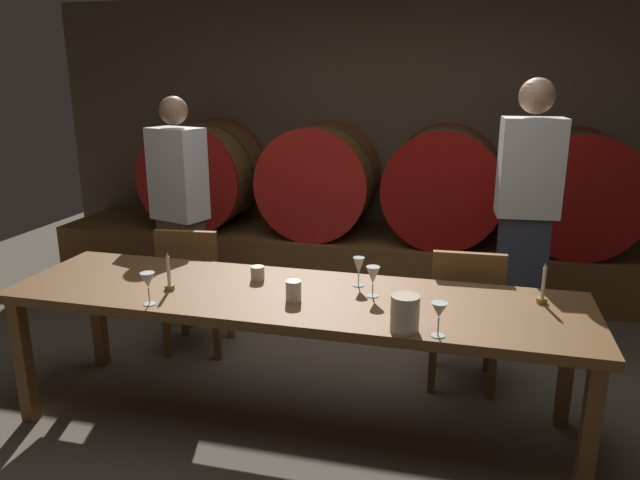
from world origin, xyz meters
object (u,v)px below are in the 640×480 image
Objects in this scene: wine_barrel_far_left at (204,175)px; cup_right at (293,291)px; dining_table at (292,305)px; wine_barrel_center_left at (320,180)px; candle_left at (169,279)px; guest_left at (180,211)px; wine_glass_center_left at (359,267)px; chair_left at (194,284)px; pitcher at (405,313)px; chair_right at (465,312)px; wine_barrel_far_right at (576,191)px; wine_glass_far_left at (148,281)px; wine_glass_center_right at (373,276)px; guest_right at (525,217)px; wine_glass_far_right at (439,311)px; cup_left at (258,273)px; wine_barrel_center_right at (444,185)px; candle_right at (543,292)px.

wine_barrel_far_left is 2.94m from cup_right.
wine_barrel_far_left is at bearing 123.75° from dining_table.
wine_barrel_center_left reaches higher than candle_left.
wine_barrel_far_left is at bearing -54.90° from guest_left.
wine_barrel_far_left reaches higher than wine_glass_center_left.
chair_left is 1.81m from pitcher.
chair_right is at bearing 74.48° from pitcher.
wine_barrel_far_right is at bearing -117.42° from chair_right.
wine_glass_far_left is 1.10m from wine_glass_center_right.
candle_left reaches higher than dining_table.
guest_right is 2.39m from wine_glass_far_left.
candle_left reaches higher than pitcher.
candle_left is 1.34× the size of wine_glass_far_right.
wine_glass_far_left is at bearing 35.24° from guest_right.
wine_barrel_far_right is at bearing 48.98° from cup_left.
chair_right is at bearing -52.97° from wine_barrel_center_left.
wine_barrel_center_left is 1.00× the size of wine_barrel_center_right.
candle_left is at bearing -170.95° from dining_table.
candle_left is at bearing -171.05° from wine_glass_center_right.
wine_barrel_center_right is 2.38m from cup_left.
wine_glass_center_left reaches higher than chair_right.
wine_barrel_far_left reaches higher than wine_glass_far_right.
dining_table is 0.44m from wine_glass_center_right.
cup_left is (-1.92, -2.21, -0.13)m from wine_barrel_far_right.
cup_right is (-0.60, -2.45, -0.11)m from wine_barrel_center_right.
dining_table is 14.29× the size of candle_right.
guest_left is at bearing 135.32° from cup_right.
wine_glass_center_right is (1.03, 0.38, -0.01)m from wine_glass_far_left.
wine_glass_center_right reaches higher than chair_left.
cup_right is (0.49, -2.45, -0.11)m from wine_barrel_center_left.
dining_table is at bearing 156.11° from wine_glass_far_right.
guest_right reaches higher than chair_right.
cup_left is 0.74× the size of cup_right.
wine_barrel_center_right is at bearing 92.65° from wine_glass_far_right.
wine_barrel_far_left reaches higher than pitcher.
cup_right is (0.91, -0.74, 0.31)m from chair_left.
candle_left is at bearing -146.45° from cup_left.
wine_glass_far_left is at bearing -115.21° from wine_barrel_center_right.
wine_barrel_far_right is at bearing -138.80° from guest_left.
wine_barrel_center_right reaches higher than cup_right.
wine_glass_far_right is (-0.11, -0.94, 0.37)m from chair_right.
wine_barrel_far_right reaches higher than cup_left.
wine_barrel_far_left is 1.11× the size of chair_right.
pitcher is (1.07, -2.68, -0.08)m from wine_barrel_center_left.
wine_glass_center_left is at bearing -122.30° from wine_barrel_far_right.
cup_right is at bearing -157.84° from wine_glass_center_right.
wine_barrel_center_left reaches higher than pitcher.
wine_barrel_center_left is 6.03× the size of wine_glass_far_left.
guest_left is at bearing 148.23° from wine_glass_center_left.
chair_right is 1.80m from wine_glass_far_left.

